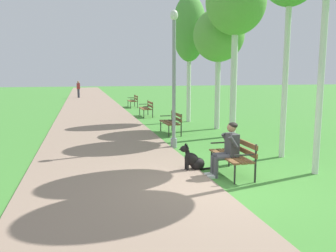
{
  "coord_description": "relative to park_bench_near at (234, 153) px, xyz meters",
  "views": [
    {
      "loc": [
        -2.86,
        -6.55,
        2.35
      ],
      "look_at": [
        -0.55,
        2.78,
        0.9
      ],
      "focal_mm": 37.23,
      "sensor_mm": 36.0,
      "label": 1
    }
  ],
  "objects": [
    {
      "name": "birch_tree_third",
      "position": [
        2.06,
        4.67,
        4.33
      ],
      "size": [
        2.17,
        2.1,
        6.09
      ],
      "color": "silver",
      "rests_on": "ground"
    },
    {
      "name": "pedestrian_distant",
      "position": [
        -3.71,
        27.59,
        0.33
      ],
      "size": [
        0.32,
        0.22,
        1.65
      ],
      "color": "#383842",
      "rests_on": "ground"
    },
    {
      "name": "birch_tree_fifth",
      "position": [
        1.67,
        8.99,
        3.93
      ],
      "size": [
        1.61,
        1.72,
        6.05
      ],
      "color": "silver",
      "rests_on": "ground"
    },
    {
      "name": "lamp_post_near",
      "position": [
        -0.61,
        3.24,
        1.69
      ],
      "size": [
        0.24,
        0.24,
        4.26
      ],
      "color": "gray",
      "rests_on": "ground"
    },
    {
      "name": "park_bench_furthest",
      "position": [
        0.1,
        17.04,
        0.0
      ],
      "size": [
        0.55,
        1.5,
        0.85
      ],
      "color": "brown",
      "rests_on": "ground"
    },
    {
      "name": "birch_tree_fourth",
      "position": [
        2.18,
        6.53,
        3.38
      ],
      "size": [
        2.1,
        2.19,
        5.02
      ],
      "color": "silver",
      "rests_on": "ground"
    },
    {
      "name": "ground_plane",
      "position": [
        -0.55,
        -0.78,
        -0.51
      ],
      "size": [
        120.0,
        120.0,
        0.0
      ],
      "primitive_type": "plane",
      "color": "#478E38"
    },
    {
      "name": "park_bench_near",
      "position": [
        0.0,
        0.0,
        0.0
      ],
      "size": [
        0.55,
        1.5,
        0.85
      ],
      "color": "brown",
      "rests_on": "ground"
    },
    {
      "name": "park_bench_far",
      "position": [
        0.05,
        11.51,
        0.0
      ],
      "size": [
        0.55,
        1.5,
        0.85
      ],
      "color": "brown",
      "rests_on": "ground"
    },
    {
      "name": "paved_path",
      "position": [
        -2.73,
        23.22,
        -0.49
      ],
      "size": [
        4.06,
        60.0,
        0.04
      ],
      "primitive_type": "cube",
      "color": "gray",
      "rests_on": "ground"
    },
    {
      "name": "person_seated_on_near_bench",
      "position": [
        -0.21,
        -0.07,
        0.17
      ],
      "size": [
        0.74,
        0.49,
        1.25
      ],
      "color": "#4C4C51",
      "rests_on": "ground"
    },
    {
      "name": "park_bench_mid",
      "position": [
        -0.0,
        5.8,
        0.0
      ],
      "size": [
        0.55,
        1.5,
        0.85
      ],
      "color": "brown",
      "rests_on": "ground"
    },
    {
      "name": "dog_black",
      "position": [
        -0.82,
        0.53,
        -0.25
      ],
      "size": [
        0.83,
        0.3,
        0.71
      ],
      "color": "black",
      "rests_on": "ground"
    }
  ]
}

